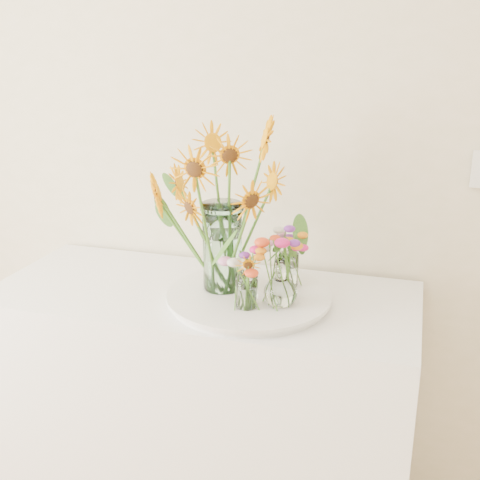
% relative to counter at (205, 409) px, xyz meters
% --- Properties ---
extents(counter, '(1.40, 0.60, 0.90)m').
position_rel_counter_xyz_m(counter, '(0.00, 0.00, 0.00)').
color(counter, white).
rests_on(counter, ground_plane).
extents(tray, '(0.49, 0.49, 0.02)m').
position_rel_counter_xyz_m(tray, '(0.17, -0.04, 0.46)').
color(tray, white).
rests_on(tray, counter).
extents(mason_jar, '(0.16, 0.16, 0.29)m').
position_rel_counter_xyz_m(mason_jar, '(0.08, -0.02, 0.62)').
color(mason_jar, '#BEF0E0').
rests_on(mason_jar, tray).
extents(sunflower_bouquet, '(0.91, 0.91, 0.55)m').
position_rel_counter_xyz_m(sunflower_bouquet, '(0.08, -0.02, 0.75)').
color(sunflower_bouquet, orange).
rests_on(sunflower_bouquet, tray).
extents(small_vase_a, '(0.08, 0.08, 0.11)m').
position_rel_counter_xyz_m(small_vase_a, '(0.19, -0.14, 0.53)').
color(small_vase_a, white).
rests_on(small_vase_a, tray).
extents(wildflower_posy_a, '(0.18, 0.18, 0.20)m').
position_rel_counter_xyz_m(wildflower_posy_a, '(0.19, -0.14, 0.58)').
color(wildflower_posy_a, orange).
rests_on(wildflower_posy_a, tray).
extents(small_vase_b, '(0.10, 0.10, 0.15)m').
position_rel_counter_xyz_m(small_vase_b, '(0.28, -0.09, 0.55)').
color(small_vase_b, white).
rests_on(small_vase_b, tray).
extents(wildflower_posy_b, '(0.21, 0.21, 0.24)m').
position_rel_counter_xyz_m(wildflower_posy_b, '(0.28, -0.09, 0.59)').
color(wildflower_posy_b, orange).
rests_on(wildflower_posy_b, tray).
extents(small_vase_c, '(0.08, 0.08, 0.11)m').
position_rel_counter_xyz_m(small_vase_c, '(0.27, 0.06, 0.53)').
color(small_vase_c, white).
rests_on(small_vase_c, tray).
extents(wildflower_posy_c, '(0.19, 0.19, 0.20)m').
position_rel_counter_xyz_m(wildflower_posy_c, '(0.27, 0.06, 0.58)').
color(wildflower_posy_c, orange).
rests_on(wildflower_posy_c, tray).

